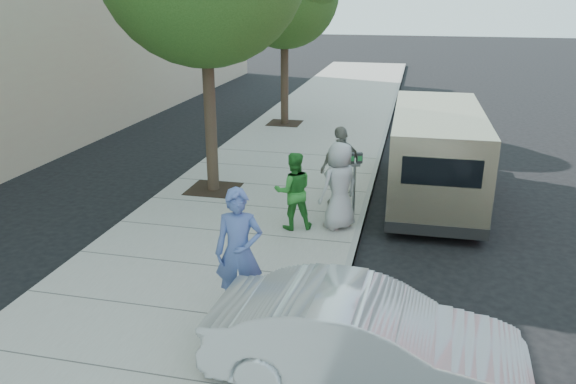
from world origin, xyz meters
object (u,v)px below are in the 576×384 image
Objects in this scene: person_officer at (239,252)px; person_green_shirt at (293,191)px; person_striped_polo at (341,167)px; person_gray_shirt at (339,186)px; sedan at (365,341)px; parking_meter at (355,171)px; van at (435,153)px.

person_officer is 1.22× the size of person_green_shirt.
person_officer is 4.86m from person_striped_polo.
person_gray_shirt is (0.89, 0.24, 0.10)m from person_green_shirt.
person_officer reaches higher than sedan.
sedan is (0.75, -5.27, -0.53)m from parking_meter.
person_striped_polo reaches higher than sedan.
person_green_shirt reaches higher than sedan.
sedan is at bearing -40.93° from person_officer.
parking_meter is at bearing -131.31° from van.
van is at bearing -4.28° from sedan.
van is at bearing -155.60° from person_green_shirt.
parking_meter is 0.73× the size of person_officer.
parking_meter is 5.35m from sedan.
person_gray_shirt is (-1.90, -2.59, -0.10)m from van.
sedan is 4.79m from person_green_shirt.
person_officer is at bearing -116.09° from van.
person_officer is 3.29m from person_green_shirt.
van reaches higher than person_officer.
person_green_shirt is at bearing -135.50° from van.
sedan is at bearing -98.06° from van.
van is 6.75m from person_officer.
van is 2.44m from person_striped_polo.
parking_meter is at bearing 75.92° from person_striped_polo.
person_officer reaches higher than person_gray_shirt.
parking_meter is at bearing 62.44° from person_officer.
person_striped_polo is (-0.38, 0.64, -0.12)m from parking_meter.
parking_meter is 4.32m from person_officer.
person_gray_shirt is 0.98× the size of person_striped_polo.
sedan is 6.03m from person_striped_polo.
person_gray_shirt is at bearing 173.90° from person_green_shirt.
person_officer is (-1.21, -4.15, -0.06)m from parking_meter.
parking_meter is 0.80× the size of person_gray_shirt.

